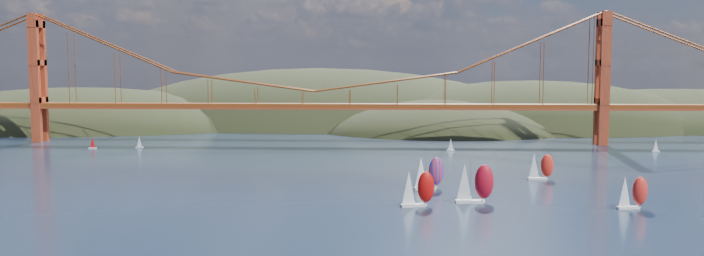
% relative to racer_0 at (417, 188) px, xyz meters
% --- Properties ---
extents(headlands, '(725.00, 225.00, 96.00)m').
position_rel_racer_0_xyz_m(headlands, '(7.46, 228.80, -16.88)').
color(headlands, black).
rests_on(headlands, ground).
extents(bridge, '(552.00, 12.00, 55.00)m').
position_rel_racer_0_xyz_m(bridge, '(-39.24, 130.52, 27.81)').
color(bridge, maroon).
rests_on(bridge, ground).
extents(racer_0, '(8.35, 4.87, 9.36)m').
position_rel_racer_0_xyz_m(racer_0, '(0.00, 0.00, 0.00)').
color(racer_0, silver).
rests_on(racer_0, ground).
extents(racer_1, '(9.34, 3.94, 10.63)m').
position_rel_racer_0_xyz_m(racer_1, '(13.85, 4.89, 0.60)').
color(racer_1, white).
rests_on(racer_1, ground).
extents(racer_2, '(7.59, 4.04, 8.51)m').
position_rel_racer_0_xyz_m(racer_2, '(49.52, -0.17, -0.40)').
color(racer_2, white).
rests_on(racer_2, ground).
extents(racer_3, '(7.42, 3.10, 8.46)m').
position_rel_racer_0_xyz_m(racer_3, '(37.42, 39.75, -0.42)').
color(racer_3, white).
rests_on(racer_3, ground).
extents(racer_rwb, '(8.71, 5.52, 9.73)m').
position_rel_racer_0_xyz_m(racer_rwb, '(4.06, 22.91, 0.18)').
color(racer_rwb, silver).
rests_on(racer_rwb, ground).
extents(distant_boat_2, '(3.00, 2.00, 4.70)m').
position_rel_racer_0_xyz_m(distant_boat_2, '(-123.77, 105.84, -2.01)').
color(distant_boat_2, silver).
rests_on(distant_boat_2, ground).
extents(distant_boat_3, '(3.00, 2.00, 4.70)m').
position_rel_racer_0_xyz_m(distant_boat_3, '(-106.11, 109.31, -2.01)').
color(distant_boat_3, silver).
rests_on(distant_boat_3, ground).
extents(distant_boat_4, '(3.00, 2.00, 4.70)m').
position_rel_racer_0_xyz_m(distant_boat_4, '(95.71, 105.84, -2.01)').
color(distant_boat_4, silver).
rests_on(distant_boat_4, ground).
extents(distant_boat_8, '(3.00, 2.00, 4.70)m').
position_rel_racer_0_xyz_m(distant_boat_8, '(17.81, 105.67, -2.01)').
color(distant_boat_8, silver).
rests_on(distant_boat_8, ground).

